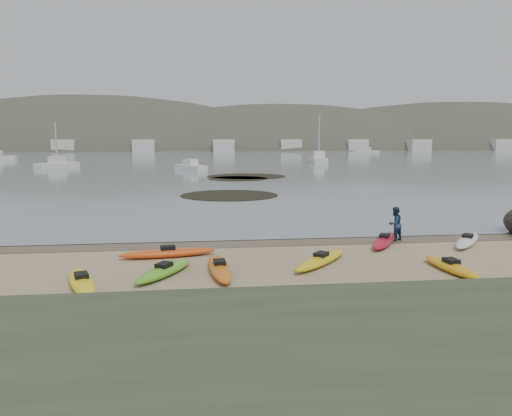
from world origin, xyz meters
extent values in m
plane|color=tan|center=(0.00, 0.00, 0.00)|extent=(600.00, 600.00, 0.00)
plane|color=brown|center=(0.00, -0.30, 0.00)|extent=(60.00, 60.00, 0.00)
plane|color=slate|center=(0.00, 300.00, 0.01)|extent=(1200.00, 1200.00, 0.00)
ellipsoid|color=orange|center=(-1.92, -5.30, 0.17)|extent=(0.92, 3.82, 0.34)
ellipsoid|color=#E14C13|center=(-3.82, -2.75, 0.17)|extent=(3.85, 1.27, 0.34)
ellipsoid|color=yellow|center=(1.86, -4.58, 0.17)|extent=(3.01, 3.37, 0.34)
ellipsoid|color=orange|center=(6.14, -6.09, 0.17)|extent=(0.95, 3.19, 0.34)
ellipsoid|color=#B01224|center=(5.51, -1.49, 0.17)|extent=(2.55, 3.61, 0.34)
ellipsoid|color=silver|center=(9.13, -1.95, 0.17)|extent=(2.91, 3.32, 0.34)
ellipsoid|color=#5EB724|center=(-3.82, -5.44, 0.17)|extent=(2.22, 3.15, 0.34)
ellipsoid|color=yellow|center=(-6.31, -6.43, 0.17)|extent=(1.77, 3.49, 0.34)
imported|color=navy|center=(6.24, -0.82, 0.78)|extent=(0.95, 0.89, 1.56)
cylinder|color=black|center=(0.03, 17.75, 0.03)|extent=(7.89, 7.89, 0.04)
cylinder|color=black|center=(3.41, 37.17, 0.03)|extent=(9.46, 9.46, 0.04)
cylinder|color=black|center=(2.13, 33.92, 0.03)|extent=(6.79, 6.79, 0.04)
cube|color=silver|center=(-23.45, 56.92, 0.48)|extent=(5.77, 6.56, 0.96)
cube|color=silver|center=(-3.29, 49.63, 0.43)|extent=(4.75, 6.12, 0.86)
cube|color=silver|center=(19.44, 65.62, 0.59)|extent=(3.48, 8.71, 1.19)
cube|color=silver|center=(47.53, 119.87, 0.51)|extent=(7.39, 5.26, 1.02)
ellipsoid|color=#384235|center=(-45.00, 195.00, -18.00)|extent=(220.00, 120.00, 80.00)
ellipsoid|color=#384235|center=(35.00, 190.00, -15.30)|extent=(200.00, 110.00, 68.00)
ellipsoid|color=#384235|center=(120.00, 200.00, -17.10)|extent=(230.00, 130.00, 76.00)
cube|color=beige|center=(-42.00, 145.00, 2.00)|extent=(7.00, 5.00, 4.00)
cube|color=beige|center=(-18.00, 145.00, 2.00)|extent=(7.00, 5.00, 4.00)
cube|color=beige|center=(6.00, 145.00, 2.00)|extent=(7.00, 5.00, 4.00)
cube|color=beige|center=(30.00, 145.00, 2.00)|extent=(7.00, 5.00, 4.00)
cube|color=beige|center=(54.00, 145.00, 2.00)|extent=(7.00, 5.00, 4.00)
cube|color=beige|center=(78.00, 145.00, 2.00)|extent=(7.00, 5.00, 4.00)
cube|color=beige|center=(102.00, 145.00, 2.00)|extent=(7.00, 5.00, 4.00)
camera|label=1|loc=(-2.73, -22.13, 4.66)|focal=35.00mm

